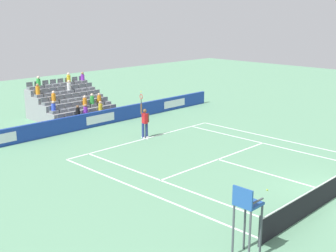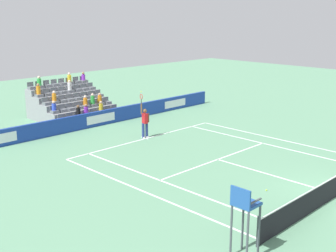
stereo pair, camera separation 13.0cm
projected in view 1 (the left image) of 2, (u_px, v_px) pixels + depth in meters
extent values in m
cube|color=white|center=(146.00, 139.00, 26.43)|extent=(10.97, 0.10, 0.01)
cube|color=white|center=(218.00, 159.00, 22.69)|extent=(8.23, 0.10, 0.01)
cube|color=white|center=(272.00, 175.00, 20.51)|extent=(0.10, 6.40, 0.01)
cube|color=white|center=(168.00, 183.00, 19.55)|extent=(0.10, 11.89, 0.01)
cube|color=white|center=(269.00, 145.00, 25.21)|extent=(0.10, 11.89, 0.01)
cube|color=white|center=(145.00, 192.00, 18.61)|extent=(0.10, 11.89, 0.01)
cube|color=white|center=(282.00, 140.00, 26.15)|extent=(0.10, 11.89, 0.01)
cube|color=white|center=(147.00, 139.00, 26.36)|extent=(0.10, 0.20, 0.01)
cube|color=#193899|center=(100.00, 118.00, 29.39)|extent=(21.23, 0.20, 0.98)
cube|color=white|center=(175.00, 103.00, 34.18)|extent=(2.26, 0.01, 0.55)
cube|color=white|center=(101.00, 119.00, 29.31)|extent=(2.26, 0.01, 0.55)
cylinder|color=#33383D|center=(260.00, 231.00, 14.11)|extent=(0.10, 0.10, 1.07)
cylinder|color=navy|center=(147.00, 130.00, 26.56)|extent=(0.16, 0.16, 0.90)
cylinder|color=navy|center=(143.00, 131.00, 26.44)|extent=(0.16, 0.16, 0.90)
cube|color=white|center=(147.00, 137.00, 26.66)|extent=(0.17, 0.28, 0.08)
cube|color=white|center=(143.00, 137.00, 26.54)|extent=(0.17, 0.28, 0.08)
cube|color=red|center=(145.00, 118.00, 26.31)|extent=(0.29, 0.40, 0.60)
sphere|color=brown|center=(145.00, 111.00, 26.20)|extent=(0.24, 0.24, 0.24)
cylinder|color=brown|center=(141.00, 109.00, 26.05)|extent=(0.09, 0.09, 0.62)
cylinder|color=brown|center=(148.00, 118.00, 26.38)|extent=(0.09, 0.09, 0.56)
cylinder|color=black|center=(141.00, 101.00, 25.93)|extent=(0.04, 0.04, 0.28)
torus|color=red|center=(141.00, 97.00, 25.86)|extent=(0.10, 0.31, 0.31)
sphere|color=#D1E533|center=(141.00, 92.00, 25.79)|extent=(0.07, 0.07, 0.07)
cylinder|color=#474C54|center=(245.00, 224.00, 13.92)|extent=(0.07, 0.07, 1.71)
cylinder|color=#474C54|center=(261.00, 230.00, 13.51)|extent=(0.07, 0.07, 1.71)
cylinder|color=#474C54|center=(233.00, 231.00, 13.50)|extent=(0.07, 0.07, 1.71)
cylinder|color=#474C54|center=(250.00, 237.00, 13.10)|extent=(0.07, 0.07, 1.71)
cube|color=#23519E|center=(248.00, 203.00, 13.28)|extent=(0.70, 0.70, 0.08)
cube|color=#23519E|center=(243.00, 197.00, 12.98)|extent=(0.06, 0.70, 0.55)
cube|color=#474C54|center=(240.00, 195.00, 13.46)|extent=(0.56, 0.05, 0.04)
cube|color=#474C54|center=(258.00, 201.00, 13.02)|extent=(0.56, 0.05, 0.04)
cube|color=gray|center=(90.00, 120.00, 30.19)|extent=(4.96, 0.95, 0.42)
cube|color=slate|center=(115.00, 110.00, 31.61)|extent=(0.48, 0.44, 0.20)
cube|color=slate|center=(113.00, 107.00, 31.68)|extent=(0.48, 0.04, 0.30)
cube|color=slate|center=(108.00, 112.00, 31.18)|extent=(0.48, 0.44, 0.20)
cube|color=slate|center=(106.00, 108.00, 31.25)|extent=(0.48, 0.04, 0.30)
cube|color=slate|center=(101.00, 113.00, 30.75)|extent=(0.48, 0.44, 0.20)
cube|color=slate|center=(99.00, 109.00, 30.83)|extent=(0.48, 0.04, 0.30)
cube|color=slate|center=(94.00, 115.00, 30.33)|extent=(0.48, 0.44, 0.20)
cube|color=slate|center=(92.00, 111.00, 30.40)|extent=(0.48, 0.04, 0.30)
cube|color=slate|center=(86.00, 116.00, 29.90)|extent=(0.48, 0.44, 0.20)
cube|color=slate|center=(84.00, 112.00, 29.97)|extent=(0.48, 0.04, 0.30)
cube|color=slate|center=(79.00, 118.00, 29.47)|extent=(0.48, 0.44, 0.20)
cube|color=slate|center=(77.00, 113.00, 29.55)|extent=(0.48, 0.04, 0.30)
cube|color=slate|center=(71.00, 119.00, 29.05)|extent=(0.48, 0.44, 0.20)
cube|color=slate|center=(69.00, 115.00, 29.12)|extent=(0.48, 0.04, 0.30)
cube|color=slate|center=(62.00, 121.00, 28.62)|extent=(0.48, 0.44, 0.20)
cube|color=slate|center=(61.00, 116.00, 28.69)|extent=(0.48, 0.04, 0.30)
cube|color=gray|center=(82.00, 115.00, 30.79)|extent=(4.96, 0.95, 0.84)
cube|color=slate|center=(107.00, 103.00, 32.15)|extent=(0.48, 0.44, 0.20)
cube|color=slate|center=(105.00, 99.00, 32.22)|extent=(0.48, 0.04, 0.30)
cube|color=slate|center=(100.00, 104.00, 31.72)|extent=(0.48, 0.44, 0.20)
cube|color=slate|center=(98.00, 100.00, 31.80)|extent=(0.48, 0.04, 0.30)
cube|color=slate|center=(93.00, 105.00, 31.30)|extent=(0.48, 0.44, 0.20)
cube|color=slate|center=(91.00, 101.00, 31.37)|extent=(0.48, 0.04, 0.30)
cube|color=slate|center=(85.00, 107.00, 30.87)|extent=(0.48, 0.44, 0.20)
cube|color=slate|center=(84.00, 103.00, 30.94)|extent=(0.48, 0.04, 0.30)
cube|color=slate|center=(78.00, 108.00, 30.44)|extent=(0.48, 0.44, 0.20)
cube|color=slate|center=(76.00, 104.00, 30.52)|extent=(0.48, 0.04, 0.30)
cube|color=slate|center=(70.00, 109.00, 30.02)|extent=(0.48, 0.44, 0.20)
cube|color=slate|center=(68.00, 105.00, 30.09)|extent=(0.48, 0.04, 0.30)
cube|color=slate|center=(62.00, 111.00, 29.59)|extent=(0.48, 0.44, 0.20)
cube|color=slate|center=(60.00, 107.00, 29.66)|extent=(0.48, 0.04, 0.30)
cube|color=slate|center=(54.00, 112.00, 29.16)|extent=(0.48, 0.44, 0.20)
cube|color=slate|center=(52.00, 108.00, 29.24)|extent=(0.48, 0.04, 0.30)
cube|color=gray|center=(74.00, 110.00, 31.38)|extent=(4.96, 0.95, 1.26)
cube|color=slate|center=(99.00, 95.00, 32.69)|extent=(0.48, 0.44, 0.20)
cube|color=slate|center=(97.00, 92.00, 32.77)|extent=(0.48, 0.04, 0.30)
cube|color=slate|center=(92.00, 97.00, 32.27)|extent=(0.48, 0.44, 0.20)
cube|color=slate|center=(90.00, 93.00, 32.34)|extent=(0.48, 0.04, 0.30)
cube|color=slate|center=(85.00, 98.00, 31.84)|extent=(0.48, 0.44, 0.20)
cube|color=slate|center=(83.00, 94.00, 31.91)|extent=(0.48, 0.04, 0.30)
cube|color=slate|center=(77.00, 99.00, 31.41)|extent=(0.48, 0.44, 0.20)
cube|color=slate|center=(76.00, 95.00, 31.49)|extent=(0.48, 0.04, 0.30)
cube|color=slate|center=(70.00, 100.00, 30.99)|extent=(0.48, 0.44, 0.20)
cube|color=slate|center=(68.00, 96.00, 31.06)|extent=(0.48, 0.04, 0.30)
cube|color=slate|center=(62.00, 101.00, 30.56)|extent=(0.48, 0.44, 0.20)
cube|color=slate|center=(60.00, 97.00, 30.63)|extent=(0.48, 0.04, 0.30)
cube|color=slate|center=(54.00, 102.00, 30.13)|extent=(0.48, 0.44, 0.20)
cube|color=slate|center=(53.00, 98.00, 30.21)|extent=(0.48, 0.04, 0.30)
cube|color=slate|center=(46.00, 104.00, 29.71)|extent=(0.48, 0.44, 0.20)
cube|color=slate|center=(44.00, 100.00, 29.78)|extent=(0.48, 0.04, 0.30)
cube|color=gray|center=(67.00, 105.00, 31.98)|extent=(4.96, 0.95, 1.68)
cube|color=slate|center=(91.00, 88.00, 33.24)|extent=(0.48, 0.44, 0.20)
cube|color=slate|center=(89.00, 85.00, 33.31)|extent=(0.48, 0.04, 0.30)
cube|color=slate|center=(84.00, 89.00, 32.81)|extent=(0.48, 0.44, 0.20)
cube|color=slate|center=(82.00, 86.00, 32.88)|extent=(0.48, 0.04, 0.30)
cube|color=slate|center=(77.00, 90.00, 32.38)|extent=(0.48, 0.44, 0.20)
cube|color=slate|center=(75.00, 87.00, 32.46)|extent=(0.48, 0.04, 0.30)
cube|color=slate|center=(70.00, 91.00, 31.96)|extent=(0.48, 0.44, 0.20)
cube|color=slate|center=(68.00, 88.00, 32.03)|extent=(0.48, 0.04, 0.30)
cube|color=slate|center=(62.00, 92.00, 31.53)|extent=(0.48, 0.44, 0.20)
cube|color=slate|center=(60.00, 89.00, 31.60)|extent=(0.48, 0.04, 0.30)
cube|color=slate|center=(54.00, 94.00, 31.10)|extent=(0.48, 0.44, 0.20)
cube|color=slate|center=(53.00, 90.00, 31.18)|extent=(0.48, 0.04, 0.30)
cube|color=slate|center=(47.00, 95.00, 30.68)|extent=(0.48, 0.44, 0.20)
cube|color=slate|center=(45.00, 91.00, 30.75)|extent=(0.48, 0.04, 0.30)
cube|color=slate|center=(39.00, 96.00, 30.25)|extent=(0.48, 0.44, 0.20)
cube|color=slate|center=(37.00, 92.00, 30.32)|extent=(0.48, 0.04, 0.30)
cube|color=gray|center=(59.00, 100.00, 32.57)|extent=(4.96, 0.95, 2.10)
cube|color=slate|center=(83.00, 81.00, 33.78)|extent=(0.48, 0.44, 0.20)
cube|color=slate|center=(82.00, 78.00, 33.85)|extent=(0.48, 0.04, 0.30)
cube|color=slate|center=(76.00, 82.00, 33.35)|extent=(0.48, 0.44, 0.20)
cube|color=slate|center=(75.00, 79.00, 33.43)|extent=(0.48, 0.04, 0.30)
cube|color=slate|center=(69.00, 83.00, 32.92)|extent=(0.48, 0.44, 0.20)
cube|color=slate|center=(68.00, 80.00, 33.00)|extent=(0.48, 0.04, 0.30)
cube|color=slate|center=(62.00, 84.00, 32.50)|extent=(0.48, 0.44, 0.20)
cube|color=slate|center=(60.00, 80.00, 32.57)|extent=(0.48, 0.04, 0.30)
cube|color=slate|center=(55.00, 85.00, 32.07)|extent=(0.48, 0.44, 0.20)
cube|color=slate|center=(53.00, 81.00, 32.15)|extent=(0.48, 0.04, 0.30)
cube|color=slate|center=(47.00, 86.00, 31.64)|extent=(0.48, 0.44, 0.20)
cube|color=slate|center=(45.00, 82.00, 31.72)|extent=(0.48, 0.04, 0.30)
cube|color=slate|center=(39.00, 87.00, 31.22)|extent=(0.48, 0.44, 0.20)
cube|color=slate|center=(37.00, 83.00, 31.29)|extent=(0.48, 0.04, 0.30)
cube|color=slate|center=(31.00, 88.00, 30.79)|extent=(0.48, 0.44, 0.20)
cube|color=slate|center=(29.00, 84.00, 30.87)|extent=(0.48, 0.04, 0.30)
cylinder|color=orange|center=(38.00, 90.00, 30.19)|extent=(0.28, 0.28, 0.54)
sphere|color=#9E7251|center=(37.00, 85.00, 30.10)|extent=(0.20, 0.20, 0.20)
cylinder|color=green|center=(38.00, 82.00, 31.17)|extent=(0.28, 0.28, 0.48)
sphere|color=beige|center=(38.00, 77.00, 31.08)|extent=(0.20, 0.20, 0.20)
cylinder|color=orange|center=(99.00, 99.00, 31.67)|extent=(0.28, 0.28, 0.50)
sphere|color=#D3A884|center=(99.00, 94.00, 31.58)|extent=(0.20, 0.20, 0.20)
cylinder|color=black|center=(78.00, 112.00, 29.42)|extent=(0.28, 0.28, 0.53)
sphere|color=brown|center=(78.00, 107.00, 29.32)|extent=(0.20, 0.20, 0.20)
cylinder|color=purple|center=(83.00, 77.00, 33.73)|extent=(0.28, 0.28, 0.42)
sphere|color=#9E7251|center=(82.00, 73.00, 33.66)|extent=(0.20, 0.20, 0.20)
cylinder|color=white|center=(69.00, 86.00, 31.90)|extent=(0.28, 0.28, 0.52)
sphere|color=beige|center=(69.00, 81.00, 31.81)|extent=(0.20, 0.20, 0.20)
cylinder|color=green|center=(92.00, 100.00, 31.24)|extent=(0.28, 0.28, 0.54)
sphere|color=beige|center=(92.00, 95.00, 31.14)|extent=(0.20, 0.20, 0.20)
cylinder|color=yellow|center=(69.00, 79.00, 32.87)|extent=(0.28, 0.28, 0.49)
sphere|color=beige|center=(68.00, 74.00, 32.79)|extent=(0.20, 0.20, 0.20)
cylinder|color=blue|center=(53.00, 107.00, 29.12)|extent=(0.28, 0.28, 0.45)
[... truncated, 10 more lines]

